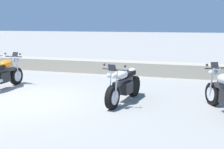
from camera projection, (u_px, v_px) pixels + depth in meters
ground_plane at (26, 100)px, 7.88m from camera, size 120.00×120.00×0.00m
stone_wall at (86, 66)px, 12.36m from camera, size 36.00×0.80×0.55m
motorcycle_orange_near_left at (3, 75)px, 9.12m from camera, size 0.67×2.06×1.18m
motorcycle_white_centre at (124, 85)px, 7.57m from camera, size 0.73×2.05×1.18m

